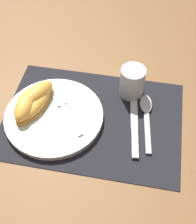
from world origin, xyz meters
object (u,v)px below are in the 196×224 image
Objects in this scene: knife at (134,124)px; citrus_wedge_1 at (37,103)px; juice_glass at (132,83)px; plate at (54,116)px; fork at (64,107)px; spoon at (146,111)px; citrus_wedge_2 at (26,105)px; citrus_wedge_0 at (37,96)px.

citrus_wedge_1 is at bearing 179.52° from knife.
juice_glass reaches higher than citrus_wedge_1.
fork reaches higher than plate.
citrus_wedge_1 is at bearing -155.72° from juice_glass.
juice_glass is at bearing 33.76° from plate.
spoon is at bearing 60.59° from knife.
citrus_wedge_2 reaches higher than spoon.
spoon is 1.64× the size of citrus_wedge_2.
juice_glass is 0.29m from citrus_wedge_2.
plate is 2.03× the size of citrus_wedge_0.
knife is at bearing -78.71° from juice_glass.
citrus_wedge_2 is (-0.26, -0.13, -0.00)m from juice_glass.
citrus_wedge_2 is at bearing 179.28° from plate.
spoon is at bearing 11.46° from citrus_wedge_2.
plate is 1.96× the size of citrus_wedge_1.
plate is 0.07m from citrus_wedge_0.
fork reaches higher than knife.
knife is 0.29m from citrus_wedge_2.
juice_glass reaches higher than spoon.
plate is 0.04m from fork.
juice_glass is at bearing 127.87° from spoon.
juice_glass reaches higher than fork.
spoon is 0.22m from fork.
citrus_wedge_0 is (-0.27, 0.02, 0.03)m from knife.
citrus_wedge_2 is (-0.29, -0.02, 0.03)m from knife.
fork is at bearing -149.70° from juice_glass.
spoon is (0.24, 0.06, -0.00)m from plate.
citrus_wedge_1 is 0.03m from citrus_wedge_2.
citrus_wedge_0 is (-0.08, 0.01, 0.02)m from fork.
citrus_wedge_0 is 1.11× the size of citrus_wedge_2.
juice_glass is 0.58× the size of fork.
fork is at bearing 176.68° from knife.
plate is 0.25m from spoon.
citrus_wedge_2 reaches higher than fork.
citrus_wedge_0 is (-0.25, -0.09, -0.00)m from juice_glass.
juice_glass is 0.76× the size of citrus_wedge_2.
citrus_wedge_0 reaches higher than citrus_wedge_2.
spoon is at bearing 9.45° from fork.
spoon is (0.05, -0.06, -0.03)m from juice_glass.
citrus_wedge_2 reaches higher than plate.
juice_glass is (0.19, 0.13, 0.03)m from plate.
citrus_wedge_1 reaches higher than spoon.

